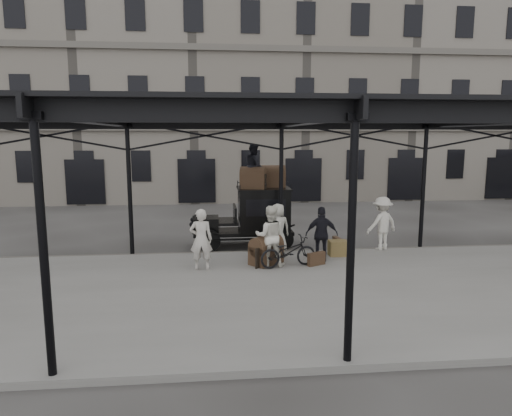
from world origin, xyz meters
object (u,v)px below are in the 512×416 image
Objects in this scene: bicycle at (288,252)px; steamer_trunk_platform at (266,252)px; taxi at (255,214)px; steamer_trunk_roof_near at (253,179)px; porter_left at (201,239)px; porter_official at (322,234)px.

bicycle reaches higher than steamer_trunk_platform.
taxi is 1.33m from steamer_trunk_roof_near.
porter_left is at bearing -104.46° from steamer_trunk_roof_near.
steamer_trunk_platform is (-0.62, 0.42, -0.10)m from bicycle.
steamer_trunk_roof_near reaches higher than porter_official.
porter_left reaches higher than porter_official.
taxi is 2.95m from steamer_trunk_platform.
taxi is 4.11× the size of steamer_trunk_roof_near.
taxi reaches higher than porter_left.
porter_official is (1.84, -2.74, -0.19)m from taxi.
steamer_trunk_roof_near is (-0.77, 3.03, 1.89)m from bicycle.
taxi reaches higher than bicycle.
porter_left is 3.77m from porter_official.
porter_left reaches higher than steamer_trunk_platform.
steamer_trunk_platform is at bearing 10.18° from porter_official.
bicycle is (-1.15, -0.54, -0.40)m from porter_official.
steamer_trunk_platform is at bearing 41.33° from bicycle.
taxi is at bearing 88.18° from steamer_trunk_roof_near.
porter_left is (-1.89, -3.30, -0.15)m from taxi.
steamer_trunk_roof_near is at bearing -119.24° from porter_left.
porter_official is 1.73× the size of steamer_trunk_platform.
steamer_trunk_roof_near is 0.89× the size of steamer_trunk_platform.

